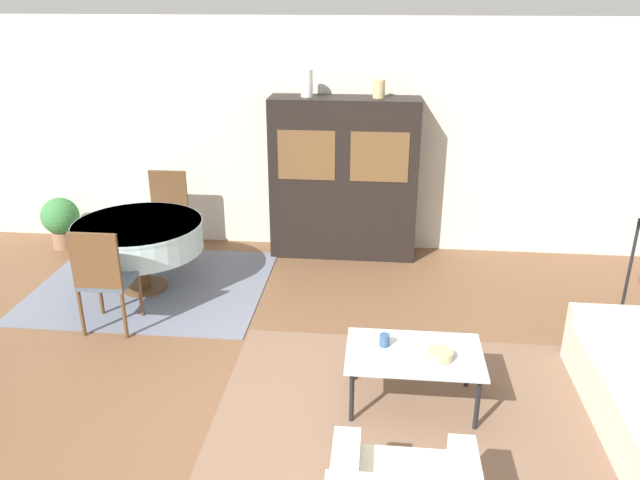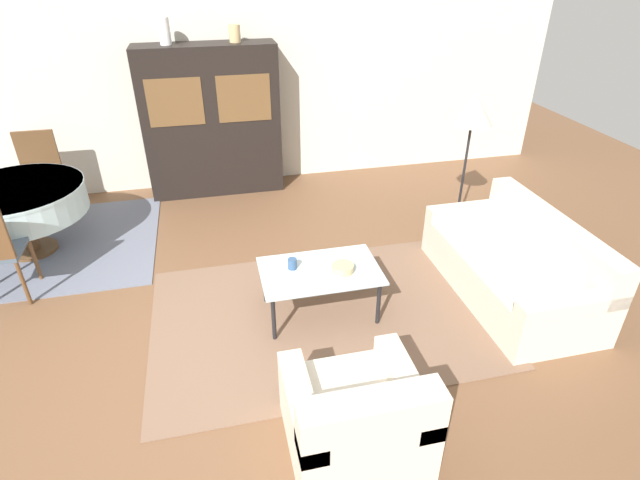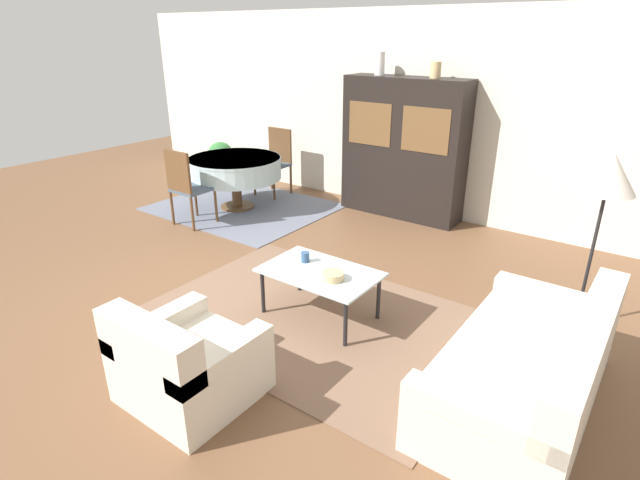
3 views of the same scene
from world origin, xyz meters
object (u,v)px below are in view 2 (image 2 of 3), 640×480
object	(u,v)px
coffee_table	(320,274)
cup	(292,264)
bowl	(343,268)
display_cabinet	(212,122)
couch	(515,267)
vase_tall	(164,31)
dining_chair_far	(40,171)
floor_lamp	(473,114)
dining_table	(18,201)
armchair	(356,419)
vase_short	(235,33)

from	to	relation	value
coffee_table	cup	world-z (taller)	cup
bowl	display_cabinet	bearing A→B (deg)	107.06
couch	vase_tall	xyz separation A→B (m)	(-2.97, 2.99, 1.73)
cup	coffee_table	bearing A→B (deg)	-19.14
dining_chair_far	vase_tall	world-z (taller)	vase_tall
bowl	floor_lamp	bearing A→B (deg)	36.03
coffee_table	dining_chair_far	distance (m)	3.79
couch	dining_table	size ratio (longest dim) A/B	1.37
display_cabinet	vase_tall	world-z (taller)	vase_tall
display_cabinet	coffee_table	bearing A→B (deg)	-75.94
dining_table	floor_lamp	bearing A→B (deg)	-6.37
coffee_table	bowl	world-z (taller)	bowl
dining_table	bowl	world-z (taller)	dining_table
dining_chair_far	bowl	xyz separation A→B (m)	(2.94, -2.66, -0.09)
display_cabinet	cup	distance (m)	2.89
dining_chair_far	cup	distance (m)	3.58
couch	dining_table	world-z (taller)	couch
couch	armchair	size ratio (longest dim) A/B	2.15
couch	dining_chair_far	size ratio (longest dim) A/B	1.79
vase_tall	dining_table	bearing A→B (deg)	-143.99
dining_chair_far	cup	xyz separation A→B (m)	(2.54, -2.52, -0.07)
display_cabinet	vase_tall	distance (m)	1.16
display_cabinet	dining_chair_far	size ratio (longest dim) A/B	1.84
couch	armchair	bearing A→B (deg)	124.53
couch	floor_lamp	xyz separation A→B (m)	(0.09, 1.30, 1.06)
dining_table	bowl	size ratio (longest dim) A/B	7.08
display_cabinet	cup	size ratio (longest dim) A/B	19.92
display_cabinet	vase_tall	bearing A→B (deg)	179.87
armchair	display_cabinet	bearing A→B (deg)	98.20
dining_table	display_cabinet	bearing A→B (deg)	29.95
armchair	dining_chair_far	distance (m)	4.83
couch	dining_chair_far	distance (m)	5.33
bowl	vase_tall	world-z (taller)	vase_tall
vase_tall	vase_short	xyz separation A→B (m)	(0.79, -0.00, -0.05)
cup	vase_tall	xyz separation A→B (m)	(-0.92, 2.81, 1.51)
armchair	vase_short	size ratio (longest dim) A/B	4.28
dining_chair_far	cup	world-z (taller)	dining_chair_far
display_cabinet	vase_short	bearing A→B (deg)	0.14
couch	vase_short	xyz separation A→B (m)	(-2.18, 2.99, 1.68)
vase_tall	vase_short	distance (m)	0.79
armchair	display_cabinet	distance (m)	4.41
display_cabinet	bowl	world-z (taller)	display_cabinet
cup	vase_tall	distance (m)	3.32
armchair	coffee_table	size ratio (longest dim) A/B	0.82
couch	display_cabinet	world-z (taller)	display_cabinet
bowl	vase_short	bearing A→B (deg)	100.29
couch	dining_table	distance (m)	4.95
floor_lamp	cup	xyz separation A→B (m)	(-2.14, -1.12, -0.83)
cup	vase_tall	bearing A→B (deg)	108.11
couch	bowl	world-z (taller)	couch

